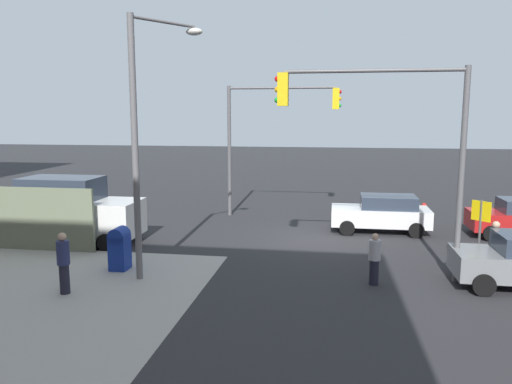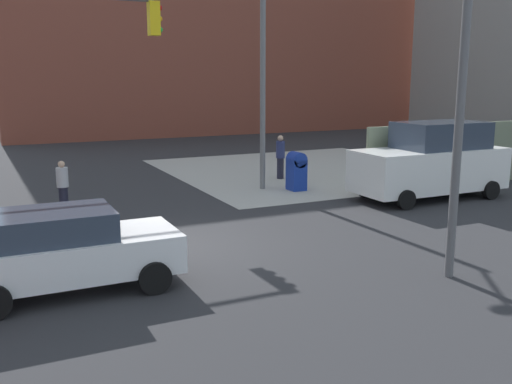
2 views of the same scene
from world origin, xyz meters
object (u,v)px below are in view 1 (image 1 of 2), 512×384
Objects in this scene: traffic_signal_nw_corner at (388,129)px; traffic_signal_se_corner at (272,124)px; sedan_white at (382,213)px; pedestrian_crossing at (374,258)px; fire_hydrant at (424,212)px; pedestrian_waiting at (495,248)px; street_lamp_corner at (145,127)px; van_white_delivery at (71,210)px; mailbox_blue at (120,247)px; pedestrian_walking_north at (64,262)px.

traffic_signal_nw_corner is 1.00× the size of traffic_signal_se_corner.
sedan_white reaches higher than pedestrian_crossing.
fire_hydrant is 0.53× the size of pedestrian_waiting.
street_lamp_corner reaches higher than van_white_delivery.
mailbox_blue is at bearing 144.69° from pedestrian_waiting.
pedestrian_walking_north reaches higher than pedestrian_waiting.
van_white_delivery is at bearing 22.21° from fire_hydrant.
mailbox_blue is 1.52× the size of fire_hydrant.
street_lamp_corner is 1.91× the size of sedan_white.
van_white_delivery reaches higher than fire_hydrant.
van_white_delivery is 12.19m from pedestrian_crossing.
traffic_signal_se_corner is at bearing -2.33° from fire_hydrant.
fire_hydrant is 15.89m from van_white_delivery.
traffic_signal_se_corner is 12.22m from pedestrian_waiting.
pedestrian_waiting reaches higher than sedan_white.
fire_hydrant is 0.17× the size of van_white_delivery.
pedestrian_waiting is (-15.49, 2.00, -0.35)m from van_white_delivery.
street_lamp_corner reaches higher than sedan_white.
street_lamp_corner is 4.46× the size of pedestrian_walking_north.
fire_hydrant is at bearing -157.79° from van_white_delivery.
pedestrian_waiting is 13.10m from pedestrian_walking_north.
sedan_white is (-0.54, -6.40, -3.80)m from traffic_signal_nw_corner.
fire_hydrant is 0.22× the size of sedan_white.
pedestrian_walking_north is (9.10, 2.90, -3.71)m from traffic_signal_nw_corner.
pedestrian_walking_north is at bearing 154.93° from pedestrian_waiting.
pedestrian_waiting reaches higher than pedestrian_crossing.
pedestrian_walking_north is at bearing 117.31° from van_white_delivery.
traffic_signal_se_corner is at bearing 93.50° from pedestrian_waiting.
mailbox_blue is 0.80× the size of pedestrian_waiting.
street_lamp_corner is 4.48× the size of pedestrian_waiting.
van_white_delivery reaches higher than pedestrian_walking_north.
traffic_signal_se_corner is 8.46m from fire_hydrant.
sedan_white is 13.40m from pedestrian_walking_north.
street_lamp_corner reaches higher than traffic_signal_se_corner.
van_white_delivery reaches higher than mailbox_blue.
fire_hydrant is at bearing -133.14° from sedan_white.
mailbox_blue is 2.48m from pedestrian_walking_north.
sedan_white reaches higher than fire_hydrant.
traffic_signal_nw_corner is at bearing 85.18° from sedan_white.
pedestrian_crossing is (-8.20, 0.20, 0.05)m from mailbox_blue.
sedan_white is 6.42m from pedestrian_waiting.
traffic_signal_se_corner reaches higher than pedestrian_crossing.
pedestrian_walking_north is at bearing 55.50° from pedestrian_crossing.
sedan_white is at bearing -94.82° from traffic_signal_nw_corner.
street_lamp_corner is (7.30, 0.99, 0.06)m from traffic_signal_nw_corner.
van_white_delivery is at bearing 6.19° from pedestrian_walking_north.
van_white_delivery is 3.01× the size of pedestrian_walking_north.
pedestrian_walking_north is (11.80, 11.60, 0.45)m from fire_hydrant.
sedan_white is 7.15m from pedestrian_crossing.
street_lamp_corner is at bearing 75.25° from traffic_signal_se_corner.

